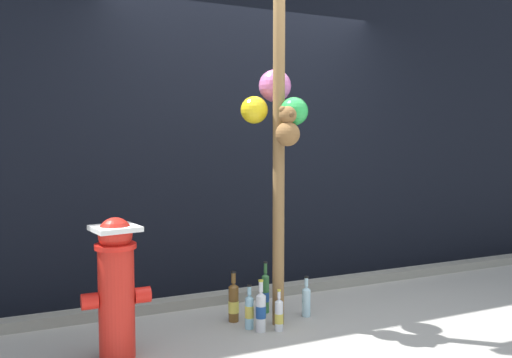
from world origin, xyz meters
TOP-DOWN VIEW (x-y plane):
  - ground_plane at (0.00, 0.00)m, footprint 14.00×14.00m
  - building_wall at (0.00, 1.30)m, footprint 10.00×0.20m
  - curb_strip at (0.00, 0.87)m, footprint 8.00×0.12m
  - memorial_post at (-0.18, 0.26)m, footprint 0.51×0.52m
  - fire_hydrant at (-1.35, 0.12)m, footprint 0.41×0.30m
  - bottle_0 at (-0.36, 0.15)m, footprint 0.07×0.07m
  - bottle_1 at (-0.46, 0.42)m, footprint 0.08×0.08m
  - bottle_2 at (-0.24, 0.12)m, footprint 0.06×0.06m
  - bottle_3 at (-0.16, 0.50)m, footprint 0.06×0.06m
  - bottle_4 at (-0.41, 0.24)m, footprint 0.06×0.06m
  - bottle_5 at (0.08, 0.30)m, footprint 0.06×0.06m
  - litter_0 at (-0.34, 1.00)m, footprint 0.10×0.08m
  - litter_1 at (-0.39, 1.00)m, footprint 0.11×0.10m

SIDE VIEW (x-z plane):
  - ground_plane at x=0.00m, z-range 0.00..0.00m
  - litter_0 at x=-0.34m, z-range 0.00..0.01m
  - litter_1 at x=-0.39m, z-range 0.00..0.01m
  - curb_strip at x=0.00m, z-range 0.00..0.08m
  - bottle_2 at x=-0.24m, z-range -0.03..0.26m
  - bottle_5 at x=0.08m, z-range -0.03..0.28m
  - bottle_4 at x=-0.41m, z-range -0.03..0.29m
  - bottle_1 at x=-0.46m, z-range -0.04..0.33m
  - bottle_0 at x=-0.36m, z-range -0.04..0.33m
  - bottle_3 at x=-0.16m, z-range -0.04..0.36m
  - fire_hydrant at x=-1.35m, z-range 0.02..0.89m
  - building_wall at x=0.00m, z-range 0.00..3.46m
  - memorial_post at x=-0.18m, z-range 0.29..3.24m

